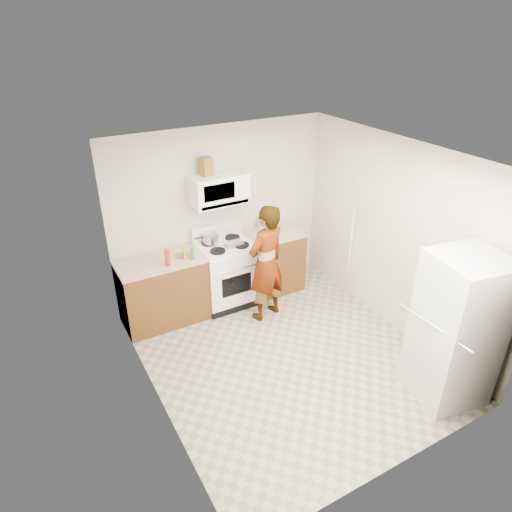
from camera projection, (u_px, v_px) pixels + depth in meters
floor at (287, 357)px, 5.64m from camera, size 3.60×3.60×0.00m
back_wall at (221, 214)px, 6.43m from camera, size 3.20×0.02×2.50m
right_wall at (396, 238)px, 5.74m from camera, size 0.02×3.60×2.50m
cabinet_left at (163, 291)px, 6.13m from camera, size 1.12×0.62×0.90m
counter_left at (160, 261)px, 5.91m from camera, size 1.14×0.64×0.03m
cabinet_right at (272, 261)px, 6.87m from camera, size 0.80×0.62×0.90m
counter_right at (273, 233)px, 6.65m from camera, size 0.82×0.64×0.03m
gas_range at (226, 272)px, 6.51m from camera, size 0.76×0.65×1.13m
microwave at (219, 189)px, 6.04m from camera, size 0.76×0.38×0.40m
person at (266, 264)px, 6.04m from camera, size 0.68×0.53×1.65m
fridge at (456, 329)px, 4.74m from camera, size 0.82×0.82×1.70m
kettle at (263, 223)px, 6.72m from camera, size 0.16×0.16×0.17m
jug at (206, 166)px, 5.85m from camera, size 0.16×0.16×0.24m
saucepan at (210, 238)px, 6.30m from camera, size 0.29×0.29×0.12m
tray at (233, 244)px, 6.26m from camera, size 0.25×0.17×0.05m
bottle_spray at (167, 258)px, 5.72m from camera, size 0.08×0.08×0.23m
bottle_hot_sauce at (185, 254)px, 5.87m from camera, size 0.07×0.07×0.17m
bottle_green_cap at (193, 253)px, 5.87m from camera, size 0.06×0.06×0.18m
pot_lid at (183, 255)px, 6.01m from camera, size 0.30×0.30×0.01m
broom at (350, 250)px, 6.58m from camera, size 0.23×0.24×1.45m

